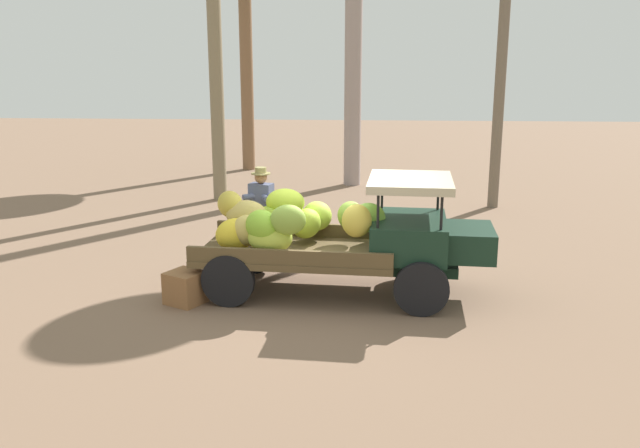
% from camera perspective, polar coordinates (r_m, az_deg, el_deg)
% --- Properties ---
extents(ground_plane, '(60.00, 60.00, 0.00)m').
position_cam_1_polar(ground_plane, '(10.63, 0.87, -5.60)').
color(ground_plane, '#7D604B').
extents(truck, '(4.54, 1.98, 1.83)m').
position_cam_1_polar(truck, '(10.22, 1.69, -0.94)').
color(truck, black).
rests_on(truck, ground).
extents(farmer, '(0.54, 0.50, 1.72)m').
position_cam_1_polar(farmer, '(11.81, -5.02, 1.28)').
color(farmer, '#B9A9A6').
rests_on(farmer, ground).
extents(wooden_crate, '(0.66, 0.66, 0.48)m').
position_cam_1_polar(wooden_crate, '(10.18, -11.39, -5.33)').
color(wooden_crate, '#8E5E38').
rests_on(wooden_crate, ground).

